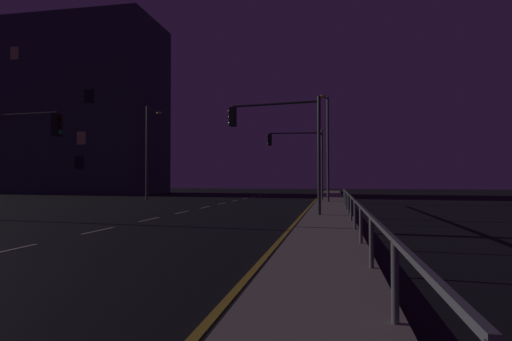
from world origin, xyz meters
The scene contains 11 objects.
ground_plane centered at (0.00, 17.50, 0.00)m, with size 112.00×112.00×0.00m, color black.
sidewalk_right centered at (7.81, 17.50, 0.07)m, with size 2.15×77.00×0.14m, color #9E937F.
lane_markings_center centered at (0.00, 21.00, 0.01)m, with size 0.14×50.00×0.01m.
lane_edge_line centered at (6.48, 22.50, 0.01)m, with size 0.14×53.00×0.01m.
traffic_light_overhead_east centered at (5.21, 29.33, 4.16)m, with size 4.54×0.54×5.67m.
traffic_light_near_right centered at (-5.23, 11.45, 3.43)m, with size 3.91×0.53×4.85m.
traffic_light_far_center centered at (5.41, 15.57, 4.09)m, with size 4.63×0.87×5.55m.
street_lamp_across_street centered at (7.57, 26.43, 4.75)m, with size 0.71×1.73×7.75m.
street_lamp_mid_block centered at (-7.53, 28.76, 4.80)m, with size 0.56×2.33×8.01m.
barrier_fence centered at (8.73, 11.41, 0.88)m, with size 0.09×26.92×0.98m.
building_distant centered at (-24.66, 43.03, 10.77)m, with size 22.11×10.08×21.54m.
Camera 1 is at (8.04, -3.96, 1.80)m, focal length 28.70 mm.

